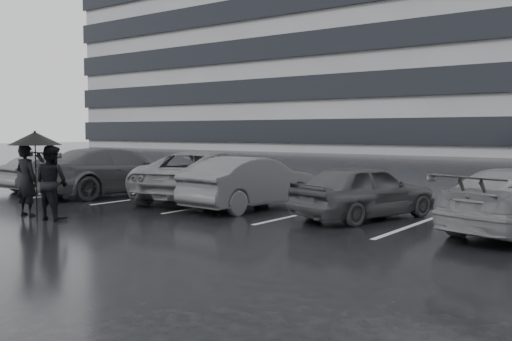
{
  "coord_description": "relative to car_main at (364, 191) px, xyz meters",
  "views": [
    {
      "loc": [
        7.93,
        -9.77,
        2.04
      ],
      "look_at": [
        -0.06,
        1.0,
        1.1
      ],
      "focal_mm": 40.0,
      "sensor_mm": 36.0,
      "label": 1
    }
  ],
  "objects": [
    {
      "name": "ground",
      "position": [
        -2.13,
        -2.28,
        -0.64
      ],
      "size": [
        160.0,
        160.0,
        0.0
      ],
      "primitive_type": "plane",
      "color": "black",
      "rests_on": "ground"
    },
    {
      "name": "office_building",
      "position": [
        -24.13,
        45.72,
        13.7
      ],
      "size": [
        61.0,
        26.0,
        29.0
      ],
      "color": "gray",
      "rests_on": "ground"
    },
    {
      "name": "car_main",
      "position": [
        0.0,
        0.0,
        0.0
      ],
      "size": [
        2.55,
        4.05,
        1.29
      ],
      "primitive_type": "imported",
      "rotation": [
        0.0,
        0.0,
        2.85
      ],
      "color": "black",
      "rests_on": "ground"
    },
    {
      "name": "car_west_a",
      "position": [
        -3.17,
        -0.17,
        0.04
      ],
      "size": [
        1.72,
        4.21,
        1.36
      ],
      "primitive_type": "imported",
      "rotation": [
        0.0,
        0.0,
        3.07
      ],
      "color": "#2C2C2F",
      "rests_on": "ground"
    },
    {
      "name": "car_west_b",
      "position": [
        -5.28,
        0.49,
        0.08
      ],
      "size": [
        3.55,
        5.64,
        1.45
      ],
      "primitive_type": "imported",
      "rotation": [
        0.0,
        0.0,
        3.38
      ],
      "color": "#4F4F51",
      "rests_on": "ground"
    },
    {
      "name": "car_west_c",
      "position": [
        -8.6,
        -0.23,
        0.11
      ],
      "size": [
        2.7,
        5.37,
        1.5
      ],
      "primitive_type": "imported",
      "rotation": [
        0.0,
        0.0,
        3.02
      ],
      "color": "black",
      "rests_on": "ground"
    },
    {
      "name": "car_west_d",
      "position": [
        -11.38,
        -0.48,
        -0.03
      ],
      "size": [
        1.33,
        3.75,
        1.23
      ],
      "primitive_type": "imported",
      "rotation": [
        0.0,
        0.0,
        3.14
      ],
      "color": "#2C2C2F",
      "rests_on": "ground"
    },
    {
      "name": "pedestrian_left",
      "position": [
        -6.69,
        -4.43,
        0.21
      ],
      "size": [
        0.67,
        0.49,
        1.71
      ],
      "primitive_type": "imported",
      "rotation": [
        0.0,
        0.0,
        3.27
      ],
      "color": "black",
      "rests_on": "ground"
    },
    {
      "name": "pedestrian_right",
      "position": [
        -5.7,
        -4.41,
        0.21
      ],
      "size": [
        0.92,
        0.77,
        1.71
      ],
      "primitive_type": "imported",
      "rotation": [
        0.0,
        0.0,
        3.3
      ],
      "color": "black",
      "rests_on": "ground"
    },
    {
      "name": "umbrella",
      "position": [
        -6.14,
        -4.52,
        1.21
      ],
      "size": [
        1.2,
        1.2,
        2.04
      ],
      "color": "black",
      "rests_on": "ground"
    },
    {
      "name": "stall_stripes",
      "position": [
        -2.93,
        0.22,
        -0.64
      ],
      "size": [
        19.72,
        5.0,
        0.0
      ],
      "color": "#B0B0B3",
      "rests_on": "ground"
    }
  ]
}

